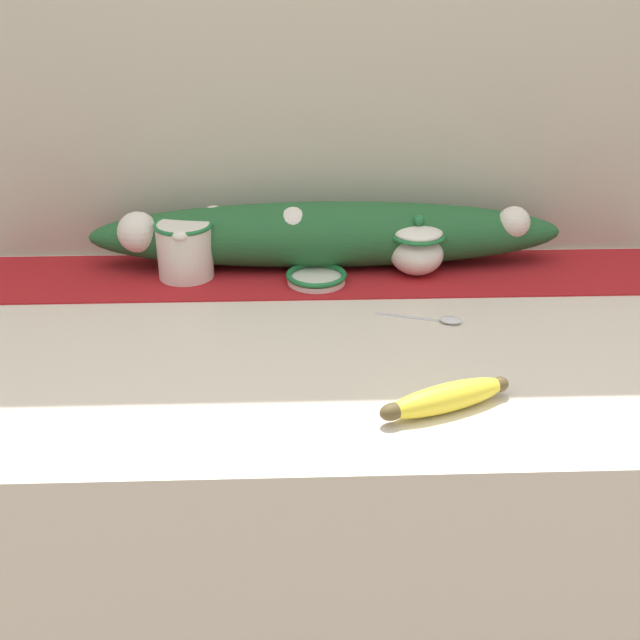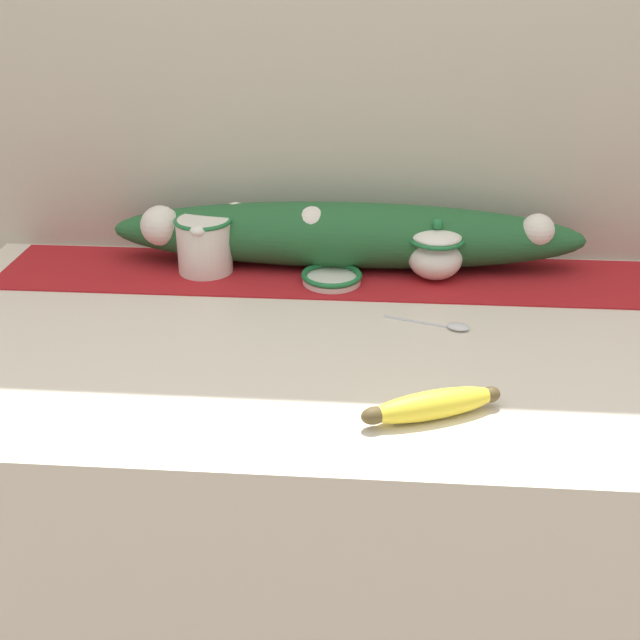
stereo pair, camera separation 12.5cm
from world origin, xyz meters
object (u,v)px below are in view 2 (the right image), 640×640
small_dish (332,277)px  spoon (453,326)px  cream_pitcher (205,243)px  banana (432,405)px  sugar_bowl (436,252)px

small_dish → spoon: small_dish is taller
cream_pitcher → spoon: size_ratio=0.88×
cream_pitcher → banana: (0.41, -0.48, -0.04)m
cream_pitcher → sugar_bowl: bearing=-0.2°
banana → spoon: bearing=79.9°
cream_pitcher → small_dish: size_ratio=1.13×
small_dish → banana: bearing=-69.7°
sugar_bowl → small_dish: size_ratio=1.02×
sugar_bowl → spoon: 0.22m
cream_pitcher → sugar_bowl: sugar_bowl is taller
small_dish → banana: (0.16, -0.44, 0.01)m
sugar_bowl → spoon: (0.02, -0.21, -0.05)m
small_dish → spoon: 0.27m
sugar_bowl → small_dish: sugar_bowl is taller
cream_pitcher → sugar_bowl: (0.44, -0.00, -0.01)m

